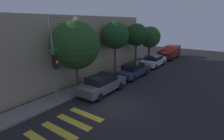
# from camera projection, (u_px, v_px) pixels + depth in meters

# --- Properties ---
(ground_plane) EXTENTS (60.00, 60.00, 0.00)m
(ground_plane) POSITION_uv_depth(u_px,v_px,m) (114.00, 106.00, 11.88)
(ground_plane) COLOR black
(sidewalk) EXTENTS (26.00, 1.74, 0.14)m
(sidewalk) POSITION_uv_depth(u_px,v_px,m) (73.00, 92.00, 14.13)
(sidewalk) COLOR slate
(sidewalk) RESTS_ON ground
(building_row) EXTENTS (26.00, 6.00, 6.08)m
(building_row) POSITION_uv_depth(u_px,v_px,m) (38.00, 51.00, 15.71)
(building_row) COLOR gray
(building_row) RESTS_ON ground
(crosswalk) EXTENTS (3.55, 2.60, 0.00)m
(crosswalk) POSITION_uv_depth(u_px,v_px,m) (67.00, 126.00, 9.61)
(crosswalk) COLOR gold
(crosswalk) RESTS_ON ground
(traffic_light_pole) EXTENTS (2.68, 0.56, 5.97)m
(traffic_light_pole) POSITION_uv_depth(u_px,v_px,m) (60.00, 50.00, 11.57)
(traffic_light_pole) COLOR slate
(traffic_light_pole) RESTS_ON ground
(sedan_near_corner) EXTENTS (4.38, 1.82, 1.47)m
(sedan_near_corner) POSITION_uv_depth(u_px,v_px,m) (102.00, 84.00, 13.91)
(sedan_near_corner) COLOR #4C5156
(sedan_near_corner) RESTS_ON ground
(sedan_middle) EXTENTS (4.40, 1.75, 1.39)m
(sedan_middle) POSITION_uv_depth(u_px,v_px,m) (133.00, 70.00, 18.00)
(sedan_middle) COLOR #2D3351
(sedan_middle) RESTS_ON ground
(sedan_far_end) EXTENTS (4.48, 1.80, 1.35)m
(sedan_far_end) POSITION_uv_depth(u_px,v_px,m) (154.00, 61.00, 22.25)
(sedan_far_end) COLOR silver
(sedan_far_end) RESTS_ON ground
(pickup_truck) EXTENTS (5.36, 2.05, 1.81)m
(pickup_truck) POSITION_uv_depth(u_px,v_px,m) (170.00, 52.00, 27.40)
(pickup_truck) COLOR maroon
(pickup_truck) RESTS_ON ground
(tree_near_corner) EXTENTS (3.78, 3.78, 5.67)m
(tree_near_corner) POSITION_uv_depth(u_px,v_px,m) (76.00, 45.00, 13.56)
(tree_near_corner) COLOR brown
(tree_near_corner) RESTS_ON ground
(tree_midblock) EXTENTS (2.78, 2.78, 5.59)m
(tree_midblock) POSITION_uv_depth(u_px,v_px,m) (115.00, 36.00, 17.74)
(tree_midblock) COLOR brown
(tree_midblock) RESTS_ON ground
(tree_far_end) EXTENTS (2.77, 2.77, 5.35)m
(tree_far_end) POSITION_uv_depth(u_px,v_px,m) (136.00, 35.00, 21.46)
(tree_far_end) COLOR #4C3823
(tree_far_end) RESTS_ON ground
(tree_behind_truck) EXTENTS (3.02, 3.02, 4.92)m
(tree_behind_truck) POSITION_uv_depth(u_px,v_px,m) (150.00, 37.00, 24.85)
(tree_behind_truck) COLOR #42301E
(tree_behind_truck) RESTS_ON ground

